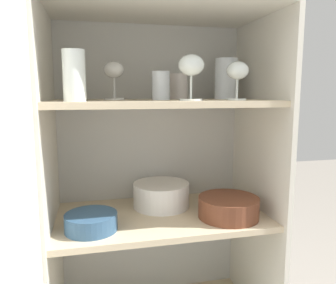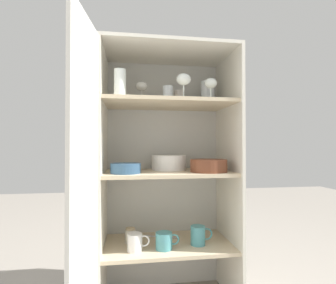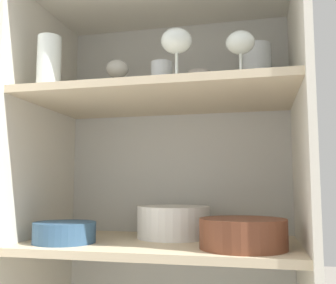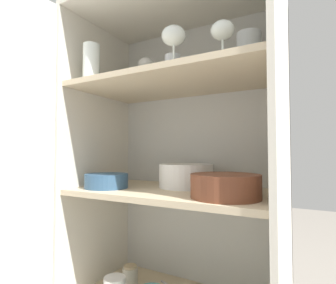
{
  "view_description": "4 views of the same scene",
  "coord_description": "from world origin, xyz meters",
  "px_view_note": "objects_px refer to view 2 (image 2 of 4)",
  "views": [
    {
      "loc": [
        -0.23,
        -0.88,
        1.18
      ],
      "look_at": [
        0.03,
        0.22,
        1.01
      ],
      "focal_mm": 35.0,
      "sensor_mm": 36.0,
      "label": 1
    },
    {
      "loc": [
        -0.22,
        -1.3,
        0.9
      ],
      "look_at": [
        0.0,
        0.22,
        0.92
      ],
      "focal_mm": 28.0,
      "sensor_mm": 36.0,
      "label": 2
    },
    {
      "loc": [
        0.26,
        -0.85,
        0.9
      ],
      "look_at": [
        0.02,
        0.2,
        1.02
      ],
      "focal_mm": 42.0,
      "sensor_mm": 36.0,
      "label": 3
    },
    {
      "loc": [
        0.45,
        -0.65,
        0.89
      ],
      "look_at": [
        -0.01,
        0.18,
        0.93
      ],
      "focal_mm": 28.0,
      "sensor_mm": 36.0,
      "label": 4
    }
  ],
  "objects_px": {
    "plate_stack_white": "(169,163)",
    "coffee_mug_primary": "(198,235)",
    "mixing_bowl_large": "(209,165)",
    "serving_bowl_small": "(126,168)",
    "storage_jar": "(130,236)"
  },
  "relations": [
    {
      "from": "plate_stack_white",
      "to": "coffee_mug_primary",
      "type": "xyz_separation_m",
      "value": [
        0.15,
        -0.13,
        -0.4
      ]
    },
    {
      "from": "plate_stack_white",
      "to": "coffee_mug_primary",
      "type": "height_order",
      "value": "plate_stack_white"
    },
    {
      "from": "mixing_bowl_large",
      "to": "coffee_mug_primary",
      "type": "height_order",
      "value": "mixing_bowl_large"
    },
    {
      "from": "plate_stack_white",
      "to": "coffee_mug_primary",
      "type": "relative_size",
      "value": 1.66
    },
    {
      "from": "serving_bowl_small",
      "to": "storage_jar",
      "type": "distance_m",
      "value": 0.42
    },
    {
      "from": "serving_bowl_small",
      "to": "coffee_mug_primary",
      "type": "bearing_deg",
      "value": 4.49
    },
    {
      "from": "plate_stack_white",
      "to": "mixing_bowl_large",
      "type": "xyz_separation_m",
      "value": [
        0.2,
        -0.16,
        -0.01
      ]
    },
    {
      "from": "serving_bowl_small",
      "to": "storage_jar",
      "type": "height_order",
      "value": "serving_bowl_small"
    },
    {
      "from": "storage_jar",
      "to": "mixing_bowl_large",
      "type": "bearing_deg",
      "value": -14.41
    },
    {
      "from": "plate_stack_white",
      "to": "storage_jar",
      "type": "distance_m",
      "value": 0.48
    },
    {
      "from": "storage_jar",
      "to": "coffee_mug_primary",
      "type": "bearing_deg",
      "value": -12.47
    },
    {
      "from": "plate_stack_white",
      "to": "mixing_bowl_large",
      "type": "height_order",
      "value": "plate_stack_white"
    },
    {
      "from": "mixing_bowl_large",
      "to": "serving_bowl_small",
      "type": "xyz_separation_m",
      "value": [
        -0.46,
        -0.0,
        -0.01
      ]
    },
    {
      "from": "plate_stack_white",
      "to": "mixing_bowl_large",
      "type": "distance_m",
      "value": 0.26
    },
    {
      "from": "storage_jar",
      "to": "plate_stack_white",
      "type": "bearing_deg",
      "value": 11.43
    }
  ]
}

